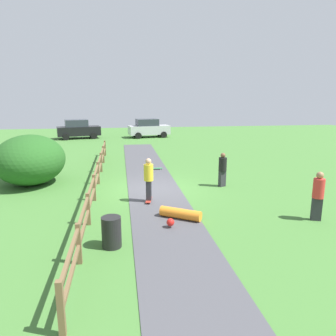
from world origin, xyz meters
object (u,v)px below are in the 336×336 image
at_px(parked_car_black, 78,129).
at_px(parked_car_silver, 149,128).
at_px(trash_bin, 111,232).
at_px(skater_fallen, 180,214).
at_px(skateboard_loose, 155,168).
at_px(bush_large, 30,160).
at_px(skater_riding, 149,178).
at_px(bystander_black, 223,168).
at_px(bystander_red, 318,194).

distance_m(parked_car_black, parked_car_silver, 7.15).
height_order(trash_bin, skater_fallen, trash_bin).
bearing_deg(skater_fallen, skateboard_loose, 89.89).
bearing_deg(bush_large, trash_bin, -61.42).
distance_m(bush_large, parked_car_silver, 18.81).
bearing_deg(parked_car_silver, trash_bin, -97.54).
bearing_deg(trash_bin, skateboard_loose, 76.37).
distance_m(trash_bin, skater_fallen, 2.88).
relative_size(bush_large, skater_fallen, 2.72).
bearing_deg(skater_riding, bystander_black, 25.94).
bearing_deg(skateboard_loose, parked_car_silver, 86.37).
height_order(bush_large, parked_car_silver, bush_large).
xyz_separation_m(skateboard_loose, bystander_black, (2.77, -3.93, 0.80)).
height_order(bystander_red, parked_car_silver, parked_car_silver).
height_order(trash_bin, bystander_black, bystander_black).
relative_size(skateboard_loose, parked_car_silver, 0.18).
relative_size(skater_riding, bystander_red, 1.03).
distance_m(trash_bin, bystander_black, 7.57).
bearing_deg(skater_fallen, trash_bin, -143.12).
bearing_deg(bystander_red, skater_fallen, 171.16).
xyz_separation_m(bush_large, skateboard_loose, (6.35, 2.11, -1.12)).
relative_size(bush_large, bystander_red, 2.27).
bearing_deg(trash_bin, bush_large, 118.58).
xyz_separation_m(trash_bin, parked_car_silver, (3.27, 24.74, 0.51)).
xyz_separation_m(bush_large, skater_riding, (5.45, -3.61, -0.19)).
relative_size(trash_bin, parked_car_black, 0.20).
xyz_separation_m(skater_fallen, parked_car_black, (-6.17, 23.01, 0.76)).
height_order(skater_fallen, bystander_red, bystander_red).
xyz_separation_m(trash_bin, skater_riding, (1.41, 3.80, 0.57)).
distance_m(bush_large, bystander_red, 12.76).
height_order(trash_bin, skateboard_loose, trash_bin).
height_order(bush_large, bystander_black, bush_large).
xyz_separation_m(trash_bin, bystander_red, (6.98, 0.99, 0.50)).
height_order(trash_bin, bystander_red, bystander_red).
bearing_deg(bystander_black, parked_car_silver, 95.39).
distance_m(bystander_black, parked_car_silver, 19.23).
bearing_deg(parked_car_black, bush_large, -90.53).
distance_m(skateboard_loose, parked_car_silver, 15.27).
distance_m(skater_riding, bystander_black, 4.09).
height_order(bush_large, skater_riding, bush_large).
bearing_deg(parked_car_black, parked_car_silver, 0.03).
relative_size(trash_bin, bystander_black, 0.55).
height_order(bush_large, trash_bin, bush_large).
height_order(skater_riding, bystander_black, skater_riding).
relative_size(skater_fallen, bystander_red, 0.83).
relative_size(bush_large, parked_car_black, 0.88).
xyz_separation_m(bystander_black, parked_car_black, (-8.96, 19.14, 0.07)).
xyz_separation_m(bush_large, bystander_black, (9.12, -1.82, -0.32)).
bearing_deg(parked_car_black, skateboard_loose, -67.86).
xyz_separation_m(bush_large, parked_car_black, (0.16, 17.32, -0.25)).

